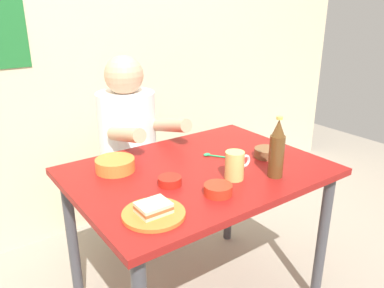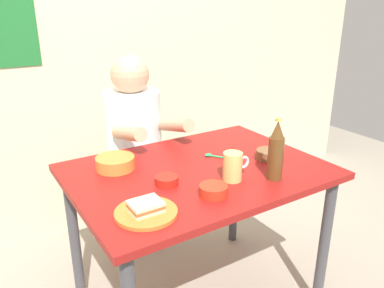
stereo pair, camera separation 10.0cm
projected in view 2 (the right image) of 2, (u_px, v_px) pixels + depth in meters
wall_back at (105, 25)px, 2.32m from camera, size 4.40×0.09×2.60m
dining_table at (198, 187)px, 1.72m from camera, size 1.10×0.80×0.74m
stool at (137, 193)px, 2.31m from camera, size 0.34×0.34×0.45m
person_seated at (134, 128)px, 2.15m from camera, size 0.33×0.56×0.72m
plate_orange at (146, 213)px, 1.32m from camera, size 0.22×0.22×0.01m
sandwich at (146, 206)px, 1.31m from camera, size 0.11×0.09×0.04m
beer_mug at (233, 166)px, 1.56m from camera, size 0.13×0.08×0.12m
beer_bottle at (276, 152)px, 1.55m from camera, size 0.06×0.06×0.26m
sauce_bowl_chili at (213, 190)px, 1.45m from camera, size 0.11×0.11×0.04m
soup_bowl_orange at (115, 162)px, 1.68m from camera, size 0.17×0.17×0.05m
sambal_bowl_red at (167, 180)px, 1.54m from camera, size 0.10×0.10×0.03m
condiment_bowl_brown at (269, 154)px, 1.79m from camera, size 0.12×0.12×0.04m
spoon at (213, 156)px, 1.81m from camera, size 0.08×0.10×0.01m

